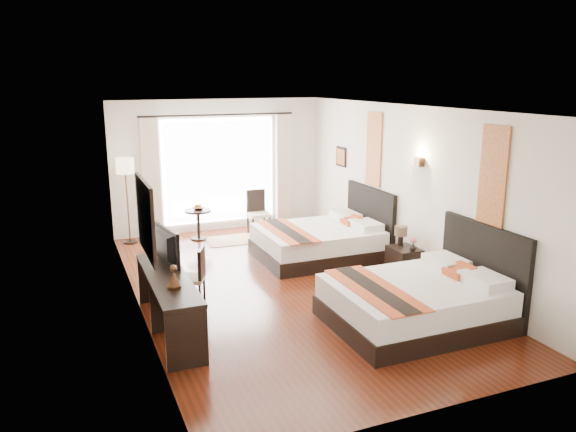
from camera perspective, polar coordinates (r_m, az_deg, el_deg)
name	(u,v)px	position (r m, az deg, el deg)	size (l,w,h in m)	color
floor	(284,286)	(9.01, -0.37, -7.17)	(4.50, 7.50, 0.01)	#3B190A
ceiling	(284,108)	(8.42, -0.40, 10.88)	(4.50, 7.50, 0.02)	white
wall_headboard	(408,190)	(9.65, 12.09, 2.64)	(0.01, 7.50, 2.80)	silver
wall_desk	(134,213)	(8.06, -15.36, 0.25)	(0.01, 7.50, 2.80)	silver
wall_window	(219,166)	(12.10, -7.05, 5.08)	(4.50, 0.01, 2.80)	silver
wall_entry	(434,279)	(5.44, 14.60, -6.25)	(4.50, 0.01, 2.80)	silver
window_glass	(219,171)	(12.10, -7.02, 4.61)	(2.40, 0.02, 2.20)	white
sheer_curtain	(220,171)	(12.04, -6.94, 4.56)	(2.30, 0.02, 2.10)	white
drape_left	(151,177)	(11.71, -13.75, 3.90)	(0.35, 0.14, 2.35)	beige
drape_right	(284,168)	(12.47, -0.44, 4.89)	(0.35, 0.14, 2.35)	beige
art_panel_near	(493,176)	(8.03, 20.11, 3.85)	(0.03, 0.50, 1.35)	maroon
art_panel_far	(374,149)	(10.49, 8.73, 6.71)	(0.03, 0.50, 1.35)	maroon
wall_sconce	(419,162)	(9.25, 13.18, 5.38)	(0.10, 0.14, 0.14)	#3F2716
mirror_frame	(145,218)	(7.14, -14.30, -0.17)	(0.04, 1.25, 0.95)	black
mirror_glass	(147,218)	(7.14, -14.10, -0.15)	(0.01, 1.12, 0.82)	white
bed_near	(420,300)	(7.81, 13.30, -8.32)	(2.26, 1.76, 1.28)	black
bed_far	(322,240)	(10.34, 3.51, -2.49)	(2.20, 1.72, 1.24)	black
nightstand	(404,262)	(9.53, 11.69, -4.63)	(0.42, 0.52, 0.50)	black
table_lamp	(401,232)	(9.51, 11.39, -1.64)	(0.21, 0.21, 0.34)	black
vase	(413,248)	(9.29, 12.58, -3.15)	(0.12, 0.12, 0.13)	black
console_desk	(169,303)	(7.54, -12.02, -8.69)	(0.50, 2.20, 0.76)	black
television	(160,246)	(7.84, -12.84, -2.96)	(0.87, 0.11, 0.50)	black
bronze_figurine	(174,278)	(6.93, -11.52, -6.20)	(0.17, 0.17, 0.26)	#3F2716
desk_chair	(192,287)	(8.34, -9.75, -7.17)	(0.53, 0.53, 0.86)	beige
floor_lamp	(125,171)	(11.40, -16.20, 4.38)	(0.35, 0.35, 1.72)	black
side_table	(199,225)	(11.60, -9.08, -0.86)	(0.54, 0.54, 0.62)	black
fruit_bowl	(198,209)	(11.52, -9.10, 0.75)	(0.22, 0.22, 0.05)	#452C18
window_chair	(258,221)	(11.86, -3.02, -0.51)	(0.44, 0.44, 0.93)	beige
jute_rug	(235,240)	(11.52, -5.41, -2.43)	(1.15, 0.78, 0.01)	#A07E60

